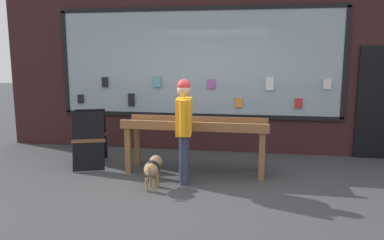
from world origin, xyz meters
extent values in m
plane|color=#38383A|center=(0.00, 0.00, 0.00)|extent=(40.00, 40.00, 0.00)
cube|color=#331919|center=(0.00, 2.40, 1.63)|extent=(8.53, 0.20, 3.27)
cube|color=#8C9EA8|center=(-0.19, 2.27, 1.78)|extent=(5.55, 0.03, 2.09)
cube|color=black|center=(-0.19, 2.27, 2.82)|extent=(5.63, 0.06, 0.08)
cube|color=black|center=(-0.19, 2.27, 0.74)|extent=(5.63, 0.06, 0.08)
cube|color=black|center=(-2.96, 2.27, 1.78)|extent=(0.08, 0.06, 2.09)
cube|color=black|center=(2.59, 2.27, 1.78)|extent=(0.08, 0.06, 2.09)
cube|color=black|center=(-2.66, 2.23, 1.03)|extent=(0.12, 0.03, 0.18)
cube|color=black|center=(-2.11, 2.23, 1.38)|extent=(0.13, 0.03, 0.20)
cube|color=black|center=(-1.55, 2.23, 1.03)|extent=(0.13, 0.03, 0.26)
cube|color=#5999A5|center=(-1.00, 2.23, 1.41)|extent=(0.16, 0.03, 0.22)
cube|color=#2659B2|center=(-0.47, 2.23, 1.05)|extent=(0.12, 0.03, 0.22)
cube|color=#994CA5|center=(0.10, 2.23, 1.37)|extent=(0.16, 0.03, 0.18)
cube|color=orange|center=(0.65, 2.23, 1.02)|extent=(0.12, 0.03, 0.19)
cube|color=silver|center=(1.23, 2.23, 1.39)|extent=(0.15, 0.03, 0.25)
cube|color=red|center=(1.78, 2.23, 1.02)|extent=(0.14, 0.03, 0.18)
cube|color=silver|center=(2.29, 2.23, 1.40)|extent=(0.14, 0.03, 0.19)
cube|color=black|center=(3.29, 2.27, 1.05)|extent=(0.90, 0.04, 2.10)
cube|color=brown|center=(-1.09, 0.64, 0.38)|extent=(0.09, 0.09, 0.76)
cube|color=brown|center=(1.08, 0.61, 0.38)|extent=(0.09, 0.09, 0.76)
cube|color=brown|center=(-1.08, 1.11, 0.38)|extent=(0.09, 0.09, 0.76)
cube|color=brown|center=(1.09, 1.08, 0.38)|extent=(0.09, 0.09, 0.76)
cube|color=brown|center=(0.00, 0.86, 0.78)|extent=(2.38, 0.66, 0.04)
cube|color=brown|center=(0.00, 0.58, 0.84)|extent=(2.37, 0.09, 0.12)
cube|color=brown|center=(0.00, 1.15, 0.84)|extent=(2.37, 0.09, 0.12)
cube|color=silver|center=(-1.06, 0.86, 0.81)|extent=(0.18, 0.23, 0.02)
cube|color=silver|center=(-0.61, 0.88, 0.81)|extent=(0.17, 0.22, 0.02)
cube|color=#338C4C|center=(-0.20, 0.97, 0.81)|extent=(0.15, 0.21, 0.03)
cube|color=#994CA5|center=(0.24, 0.72, 0.81)|extent=(0.14, 0.20, 0.03)
cube|color=black|center=(0.60, 0.91, 0.80)|extent=(0.16, 0.20, 0.02)
cube|color=black|center=(1.07, 0.76, 0.80)|extent=(0.18, 0.25, 0.02)
cylinder|color=#2D334C|center=(-0.07, 0.20, 0.38)|extent=(0.14, 0.14, 0.76)
cylinder|color=#2D334C|center=(-0.09, 0.35, 0.38)|extent=(0.14, 0.14, 0.76)
cube|color=orange|center=(-0.08, 0.27, 1.03)|extent=(0.27, 0.45, 0.54)
cylinder|color=orange|center=(-0.05, 0.00, 1.04)|extent=(0.09, 0.09, 0.51)
cylinder|color=orange|center=(-0.11, 0.54, 1.04)|extent=(0.09, 0.09, 0.51)
sphere|color=tan|center=(-0.08, 0.27, 1.42)|extent=(0.21, 0.21, 0.21)
sphere|color=red|center=(-0.08, 0.27, 1.48)|extent=(0.20, 0.20, 0.20)
ellipsoid|color=#99724C|center=(-0.49, -0.06, 0.30)|extent=(0.22, 0.37, 0.22)
ellipsoid|color=black|center=(-0.49, -0.06, 0.31)|extent=(0.23, 0.22, 0.23)
sphere|color=#99724C|center=(-0.49, 0.16, 0.35)|extent=(0.20, 0.20, 0.20)
cylinder|color=#99724C|center=(-0.49, -0.28, 0.34)|extent=(0.03, 0.09, 0.12)
cylinder|color=#99724C|center=(-0.44, 0.05, 0.10)|extent=(0.04, 0.04, 0.20)
cylinder|color=#99724C|center=(-0.54, 0.05, 0.10)|extent=(0.04, 0.04, 0.20)
cylinder|color=#99724C|center=(-0.44, -0.17, 0.10)|extent=(0.04, 0.04, 0.20)
cylinder|color=#99724C|center=(-0.54, -0.17, 0.10)|extent=(0.04, 0.04, 0.20)
cube|color=black|center=(-1.80, 0.67, 0.50)|extent=(0.58, 0.44, 0.97)
cube|color=brown|center=(-1.80, 0.67, 0.50)|extent=(0.55, 0.23, 0.07)
cube|color=black|center=(-1.97, 1.20, 0.50)|extent=(0.58, 0.44, 0.97)
cube|color=brown|center=(-1.97, 1.20, 0.50)|extent=(0.55, 0.23, 0.07)
camera|label=1|loc=(0.94, -5.10, 1.90)|focal=35.00mm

